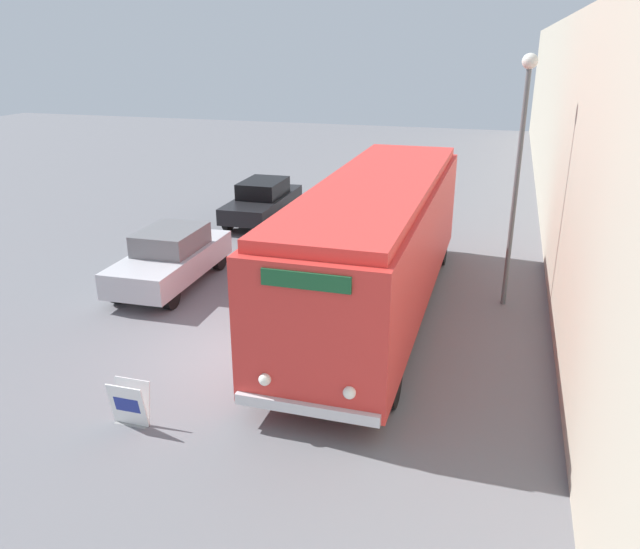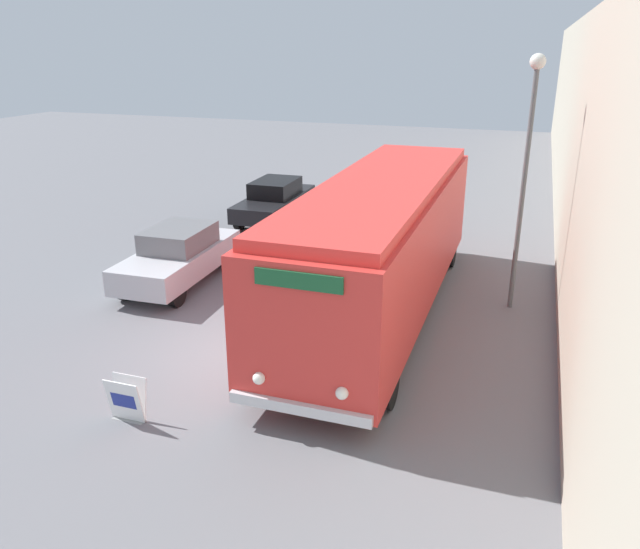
# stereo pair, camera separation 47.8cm
# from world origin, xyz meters

# --- Properties ---
(ground_plane) EXTENTS (80.00, 80.00, 0.00)m
(ground_plane) POSITION_xyz_m (0.00, 0.00, 0.00)
(ground_plane) COLOR slate
(building_wall_right) EXTENTS (0.30, 60.00, 7.17)m
(building_wall_right) POSITION_xyz_m (6.81, 10.00, 3.58)
(building_wall_right) COLOR #B2A893
(building_wall_right) RESTS_ON ground_plane
(vintage_bus) EXTENTS (2.69, 11.20, 3.37)m
(vintage_bus) POSITION_xyz_m (2.43, 3.05, 1.89)
(vintage_bus) COLOR black
(vintage_bus) RESTS_ON ground_plane
(sign_board) EXTENTS (0.70, 0.32, 0.83)m
(sign_board) POSITION_xyz_m (-0.68, -3.01, 0.40)
(sign_board) COLOR gray
(sign_board) RESTS_ON ground_plane
(streetlamp) EXTENTS (0.36, 0.36, 6.16)m
(streetlamp) POSITION_xyz_m (5.53, 4.54, 4.02)
(streetlamp) COLOR #595E60
(streetlamp) RESTS_ON ground_plane
(parked_car_near) EXTENTS (1.90, 4.51, 1.58)m
(parked_car_near) POSITION_xyz_m (-3.39, 3.32, 0.80)
(parked_car_near) COLOR black
(parked_car_near) RESTS_ON ground_plane
(parked_car_mid) EXTENTS (1.81, 4.70, 1.52)m
(parked_car_mid) POSITION_xyz_m (-3.46, 10.36, 0.78)
(parked_car_mid) COLOR black
(parked_car_mid) RESTS_ON ground_plane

